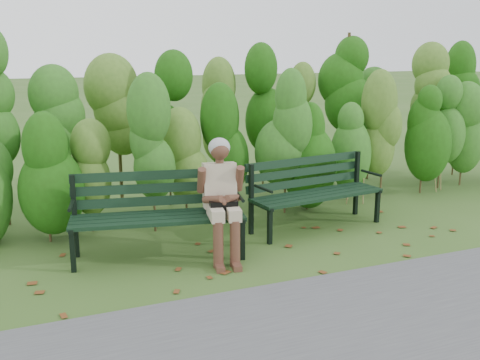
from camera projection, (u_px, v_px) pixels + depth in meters
name	position (u px, v px, depth m)	size (l,w,h in m)	color
ground	(252.00, 251.00, 6.36)	(80.00, 80.00, 0.00)	#33581C
footpath	(365.00, 342.00, 4.39)	(60.00, 2.50, 0.01)	#474749
hedge_band	(198.00, 121.00, 7.75)	(11.04, 1.67, 2.42)	#47381E
leaf_litter	(267.00, 246.00, 6.51)	(5.54, 2.09, 0.01)	brown
bench_left	(157.00, 208.00, 6.11)	(1.93, 0.95, 0.93)	black
bench_right	(313.00, 187.00, 7.13)	(1.82, 0.80, 0.88)	black
seated_woman	(222.00, 191.00, 6.02)	(0.53, 0.78, 1.31)	#BEAE8F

